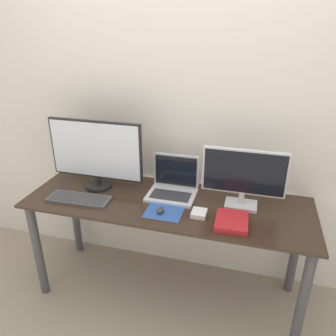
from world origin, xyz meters
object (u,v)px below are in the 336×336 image
(monitor_left, at_px, (96,153))
(monitor_right, at_px, (244,176))
(mouse, at_px, (160,210))
(power_brick, at_px, (199,213))
(book, at_px, (232,222))
(keyboard, at_px, (79,199))
(laptop, at_px, (173,185))

(monitor_left, xyz_separation_m, monitor_right, (0.97, -0.00, -0.05))
(mouse, height_order, power_brick, mouse)
(book, xyz_separation_m, power_brick, (-0.20, 0.04, -0.00))
(monitor_left, xyz_separation_m, power_brick, (0.74, -0.18, -0.24))
(monitor_left, height_order, keyboard, monitor_left)
(keyboard, relative_size, power_brick, 4.17)
(book, bearing_deg, monitor_left, 166.65)
(keyboard, bearing_deg, power_brick, 2.02)
(power_brick, bearing_deg, monitor_left, 166.53)
(book, distance_m, power_brick, 0.20)
(mouse, bearing_deg, keyboard, 178.56)
(monitor_right, bearing_deg, keyboard, -168.55)
(mouse, distance_m, power_brick, 0.23)
(power_brick, bearing_deg, keyboard, -177.98)
(mouse, height_order, book, same)
(monitor_right, bearing_deg, book, -99.29)
(keyboard, bearing_deg, monitor_right, 11.45)
(monitor_right, bearing_deg, monitor_left, 180.00)
(laptop, height_order, mouse, laptop)
(monitor_left, bearing_deg, laptop, 5.22)
(monitor_left, relative_size, book, 2.98)
(monitor_left, relative_size, monitor_right, 1.29)
(monitor_right, height_order, power_brick, monitor_right)
(monitor_right, distance_m, mouse, 0.54)
(power_brick, bearing_deg, laptop, 134.02)
(monitor_left, xyz_separation_m, keyboard, (-0.04, -0.20, -0.24))
(monitor_left, bearing_deg, power_brick, -13.47)
(monitor_left, relative_size, power_brick, 6.60)
(laptop, bearing_deg, mouse, -92.32)
(book, relative_size, power_brick, 2.22)
(monitor_right, relative_size, keyboard, 1.22)
(laptop, distance_m, book, 0.50)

